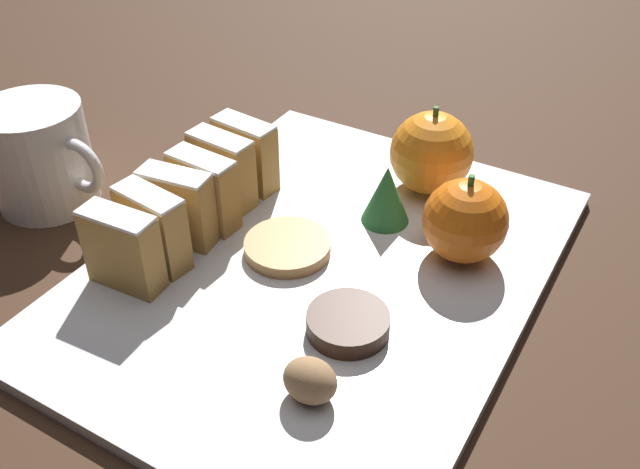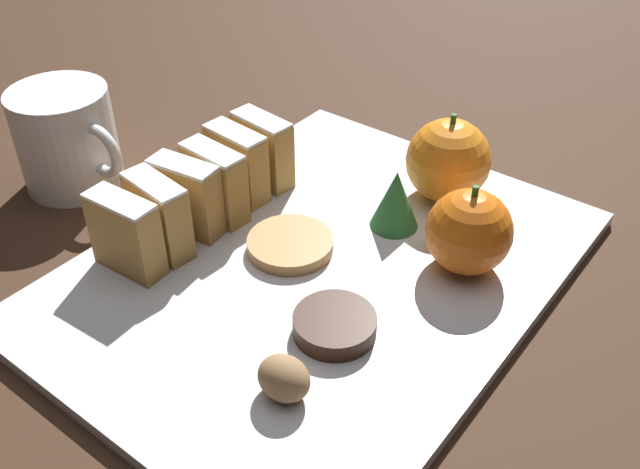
{
  "view_description": "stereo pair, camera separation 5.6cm",
  "coord_description": "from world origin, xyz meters",
  "px_view_note": "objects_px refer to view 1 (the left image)",
  "views": [
    {
      "loc": [
        0.23,
        -0.39,
        0.38
      ],
      "look_at": [
        0.0,
        0.0,
        0.04
      ],
      "focal_mm": 40.0,
      "sensor_mm": 36.0,
      "label": 1
    },
    {
      "loc": [
        0.27,
        -0.35,
        0.38
      ],
      "look_at": [
        0.0,
        0.0,
        0.04
      ],
      "focal_mm": 40.0,
      "sensor_mm": 36.0,
      "label": 2
    }
  ],
  "objects_px": {
    "orange_far": "(431,153)",
    "coffee_mug": "(41,156)",
    "orange_near": "(465,221)",
    "walnut": "(310,380)",
    "chocolate_cookie": "(348,323)"
  },
  "relations": [
    {
      "from": "orange_near",
      "to": "coffee_mug",
      "type": "distance_m",
      "value": 0.38
    },
    {
      "from": "orange_far",
      "to": "coffee_mug",
      "type": "height_order",
      "value": "same"
    },
    {
      "from": "chocolate_cookie",
      "to": "coffee_mug",
      "type": "xyz_separation_m",
      "value": [
        -0.33,
        0.02,
        0.03
      ]
    },
    {
      "from": "chocolate_cookie",
      "to": "coffee_mug",
      "type": "distance_m",
      "value": 0.33
    },
    {
      "from": "orange_far",
      "to": "walnut",
      "type": "xyz_separation_m",
      "value": [
        0.03,
        -0.27,
        -0.02
      ]
    },
    {
      "from": "orange_near",
      "to": "chocolate_cookie",
      "type": "relative_size",
      "value": 1.26
    },
    {
      "from": "walnut",
      "to": "coffee_mug",
      "type": "relative_size",
      "value": 0.3
    },
    {
      "from": "orange_far",
      "to": "coffee_mug",
      "type": "xyz_separation_m",
      "value": [
        -0.3,
        -0.18,
        -0.0
      ]
    },
    {
      "from": "orange_far",
      "to": "coffee_mug",
      "type": "distance_m",
      "value": 0.35
    },
    {
      "from": "orange_near",
      "to": "coffee_mug",
      "type": "xyz_separation_m",
      "value": [
        -0.37,
        -0.1,
        0.0
      ]
    },
    {
      "from": "chocolate_cookie",
      "to": "coffee_mug",
      "type": "height_order",
      "value": "coffee_mug"
    },
    {
      "from": "walnut",
      "to": "chocolate_cookie",
      "type": "xyz_separation_m",
      "value": [
        -0.01,
        0.07,
        -0.01
      ]
    },
    {
      "from": "orange_near",
      "to": "orange_far",
      "type": "distance_m",
      "value": 0.1
    },
    {
      "from": "orange_far",
      "to": "chocolate_cookie",
      "type": "relative_size",
      "value": 1.38
    },
    {
      "from": "orange_far",
      "to": "chocolate_cookie",
      "type": "distance_m",
      "value": 0.21
    }
  ]
}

